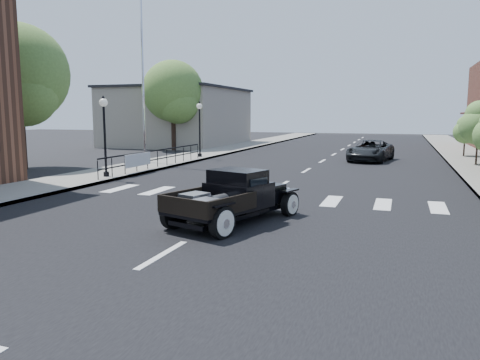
% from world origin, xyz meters
% --- Properties ---
extents(ground, '(120.00, 120.00, 0.00)m').
position_xyz_m(ground, '(0.00, 0.00, 0.00)').
color(ground, black).
rests_on(ground, ground).
extents(road, '(14.00, 80.00, 0.02)m').
position_xyz_m(road, '(0.00, 15.00, 0.01)').
color(road, black).
rests_on(road, ground).
extents(road_markings, '(12.00, 60.00, 0.06)m').
position_xyz_m(road_markings, '(0.00, 10.00, 0.00)').
color(road_markings, silver).
rests_on(road_markings, ground).
extents(sidewalk_left, '(3.00, 80.00, 0.15)m').
position_xyz_m(sidewalk_left, '(-8.50, 15.00, 0.07)').
color(sidewalk_left, gray).
rests_on(sidewalk_left, ground).
extents(low_building_left, '(10.00, 12.00, 5.00)m').
position_xyz_m(low_building_left, '(-15.00, 28.00, 2.50)').
color(low_building_left, '#A59C8A').
rests_on(low_building_left, ground).
extents(railing, '(0.08, 10.00, 1.00)m').
position_xyz_m(railing, '(-7.30, 10.00, 0.65)').
color(railing, black).
rests_on(railing, sidewalk_left).
extents(banner, '(0.04, 2.20, 0.60)m').
position_xyz_m(banner, '(-7.22, 8.00, 0.45)').
color(banner, silver).
rests_on(banner, sidewalk_left).
extents(lamp_post_b, '(0.36, 0.36, 3.47)m').
position_xyz_m(lamp_post_b, '(-7.60, 6.00, 1.89)').
color(lamp_post_b, black).
rests_on(lamp_post_b, sidewalk_left).
extents(lamp_post_c, '(0.36, 0.36, 3.47)m').
position_xyz_m(lamp_post_c, '(-7.60, 16.00, 1.89)').
color(lamp_post_c, black).
rests_on(lamp_post_c, sidewalk_left).
extents(flagpole, '(0.12, 0.12, 11.22)m').
position_xyz_m(flagpole, '(-9.20, 12.00, 5.76)').
color(flagpole, silver).
rests_on(flagpole, sidewalk_left).
extents(big_tree_near, '(5.03, 5.03, 7.39)m').
position_xyz_m(big_tree_near, '(-14.00, 8.00, 3.69)').
color(big_tree_near, '#507431').
rests_on(big_tree_near, ground).
extents(big_tree_far, '(4.75, 4.75, 6.98)m').
position_xyz_m(big_tree_far, '(-12.50, 22.00, 3.49)').
color(big_tree_far, '#507431').
rests_on(big_tree_far, ground).
extents(small_tree_d, '(1.96, 1.96, 3.27)m').
position_xyz_m(small_tree_d, '(8.30, 16.73, 1.78)').
color(small_tree_d, '#4F7636').
rests_on(small_tree_d, sidewalk_right).
extents(small_tree_e, '(1.48, 1.48, 2.47)m').
position_xyz_m(small_tree_e, '(8.30, 22.15, 1.39)').
color(small_tree_e, '#4F7636').
rests_on(small_tree_e, sidewalk_right).
extents(hotrod_pickup, '(3.11, 4.50, 1.42)m').
position_xyz_m(hotrod_pickup, '(0.38, 0.17, 0.71)').
color(hotrod_pickup, black).
rests_on(hotrod_pickup, ground).
extents(second_car, '(2.82, 4.82, 1.26)m').
position_xyz_m(second_car, '(2.72, 18.06, 0.63)').
color(second_car, black).
rests_on(second_car, ground).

